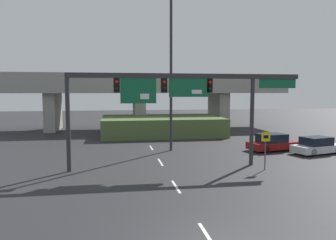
{
  "coord_description": "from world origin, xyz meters",
  "views": [
    {
      "loc": [
        -3.19,
        -10.4,
        5.16
      ],
      "look_at": [
        0.0,
        9.45,
        3.4
      ],
      "focal_mm": 35.0,
      "sensor_mm": 36.0,
      "label": 1
    }
  ],
  "objects_px": {
    "parked_sedan_near_right": "(273,143)",
    "speed_limit_sign": "(265,145)",
    "highway_light_pole_near": "(171,67)",
    "parked_sedan_mid_right": "(317,146)",
    "signal_gantry": "(178,92)"
  },
  "relations": [
    {
      "from": "highway_light_pole_near",
      "to": "parked_sedan_mid_right",
      "type": "distance_m",
      "value": 13.92
    },
    {
      "from": "speed_limit_sign",
      "to": "parked_sedan_near_right",
      "type": "xyz_separation_m",
      "value": [
        3.87,
        6.59,
        -0.98
      ]
    },
    {
      "from": "speed_limit_sign",
      "to": "parked_sedan_near_right",
      "type": "bearing_deg",
      "value": 59.56
    },
    {
      "from": "highway_light_pole_near",
      "to": "parked_sedan_near_right",
      "type": "height_order",
      "value": "highway_light_pole_near"
    },
    {
      "from": "parked_sedan_near_right",
      "to": "speed_limit_sign",
      "type": "bearing_deg",
      "value": -131.21
    },
    {
      "from": "parked_sedan_mid_right",
      "to": "speed_limit_sign",
      "type": "bearing_deg",
      "value": -160.02
    },
    {
      "from": "highway_light_pole_near",
      "to": "speed_limit_sign",
      "type": "bearing_deg",
      "value": -58.64
    },
    {
      "from": "signal_gantry",
      "to": "speed_limit_sign",
      "type": "relative_size",
      "value": 6.2
    },
    {
      "from": "speed_limit_sign",
      "to": "parked_sedan_mid_right",
      "type": "distance_m",
      "value": 8.34
    },
    {
      "from": "signal_gantry",
      "to": "speed_limit_sign",
      "type": "distance_m",
      "value": 6.73
    },
    {
      "from": "signal_gantry",
      "to": "speed_limit_sign",
      "type": "bearing_deg",
      "value": -15.79
    },
    {
      "from": "signal_gantry",
      "to": "parked_sedan_mid_right",
      "type": "xyz_separation_m",
      "value": [
        12.37,
        3.09,
        -4.5
      ]
    },
    {
      "from": "signal_gantry",
      "to": "highway_light_pole_near",
      "type": "xyz_separation_m",
      "value": [
        0.61,
        6.51,
        2.11
      ]
    },
    {
      "from": "highway_light_pole_near",
      "to": "parked_sedan_mid_right",
      "type": "relative_size",
      "value": 2.96
    },
    {
      "from": "highway_light_pole_near",
      "to": "parked_sedan_near_right",
      "type": "distance_m",
      "value": 11.08
    }
  ]
}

